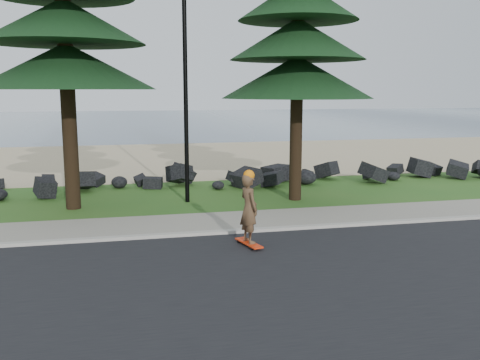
{
  "coord_description": "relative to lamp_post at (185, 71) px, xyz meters",
  "views": [
    {
      "loc": [
        -2.04,
        -13.61,
        3.57
      ],
      "look_at": [
        1.02,
        0.0,
        1.2
      ],
      "focal_mm": 40.0,
      "sensor_mm": 36.0,
      "label": 1
    }
  ],
  "objects": [
    {
      "name": "kerb",
      "position": [
        0.0,
        -4.1,
        -4.08
      ],
      "size": [
        160.0,
        0.2,
        0.1
      ],
      "primitive_type": "cube",
      "color": "#A8A397",
      "rests_on": "ground"
    },
    {
      "name": "ground",
      "position": [
        0.0,
        -3.2,
        -4.13
      ],
      "size": [
        160.0,
        160.0,
        0.0
      ],
      "primitive_type": "plane",
      "color": "#295C1C",
      "rests_on": "ground"
    },
    {
      "name": "beach_sand",
      "position": [
        0.0,
        11.3,
        -4.13
      ],
      "size": [
        160.0,
        15.0,
        0.01
      ],
      "primitive_type": "cube",
      "color": "tan",
      "rests_on": "ground"
    },
    {
      "name": "seawall_boulders",
      "position": [
        0.0,
        2.4,
        -4.13
      ],
      "size": [
        60.0,
        2.4,
        1.1
      ],
      "primitive_type": null,
      "color": "black",
      "rests_on": "ground"
    },
    {
      "name": "sidewalk",
      "position": [
        0.0,
        -3.0,
        -4.09
      ],
      "size": [
        160.0,
        2.0,
        0.08
      ],
      "primitive_type": "cube",
      "color": "gray",
      "rests_on": "ground"
    },
    {
      "name": "lamp_post",
      "position": [
        0.0,
        0.0,
        0.0
      ],
      "size": [
        0.25,
        0.14,
        8.14
      ],
      "color": "black",
      "rests_on": "ground"
    },
    {
      "name": "ocean",
      "position": [
        0.0,
        47.8,
        -4.13
      ],
      "size": [
        160.0,
        58.0,
        0.01
      ],
      "primitive_type": "cube",
      "color": "#2F445B",
      "rests_on": "ground"
    },
    {
      "name": "road",
      "position": [
        0.0,
        -7.7,
        -4.12
      ],
      "size": [
        160.0,
        7.0,
        0.02
      ],
      "primitive_type": "cube",
      "color": "black",
      "rests_on": "ground"
    },
    {
      "name": "skateboarder",
      "position": [
        0.75,
        -5.3,
        -3.24
      ],
      "size": [
        0.52,
        0.98,
        1.77
      ],
      "rotation": [
        0.0,
        0.0,
        1.83
      ],
      "color": "red",
      "rests_on": "ground"
    }
  ]
}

